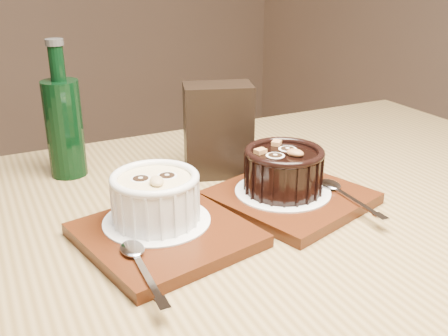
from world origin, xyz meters
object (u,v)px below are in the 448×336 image
object	(u,v)px
ramekin_white	(155,195)
condiment_stand	(218,130)
table	(239,289)
tray_left	(166,235)
green_bottle	(64,125)
ramekin_dark	(284,168)
tray_right	(290,197)

from	to	relation	value
ramekin_white	condiment_stand	xyz separation A→B (m)	(0.16, 0.12, 0.02)
table	tray_left	world-z (taller)	tray_left
tray_left	green_bottle	bearing A→B (deg)	97.43
condiment_stand	green_bottle	distance (m)	0.23
table	ramekin_dark	distance (m)	0.17
ramekin_white	green_bottle	xyz separation A→B (m)	(-0.03, 0.24, 0.03)
condiment_stand	green_bottle	size ratio (longest dim) A/B	0.68
tray_right	table	bearing A→B (deg)	-166.66
tray_right	ramekin_dark	xyz separation A→B (m)	(-0.01, 0.01, 0.04)
green_bottle	condiment_stand	bearing A→B (deg)	-31.48
tray_left	green_bottle	world-z (taller)	green_bottle
table	ramekin_dark	bearing A→B (deg)	18.73
table	ramekin_white	size ratio (longest dim) A/B	12.05
table	tray_right	bearing A→B (deg)	13.34
tray_left	ramekin_white	world-z (taller)	ramekin_white
ramekin_dark	green_bottle	distance (m)	0.33
ramekin_dark	green_bottle	xyz separation A→B (m)	(-0.22, 0.25, 0.03)
condiment_stand	ramekin_white	bearing A→B (deg)	-143.39
tray_left	tray_right	bearing A→B (deg)	0.91
tray_right	tray_left	bearing A→B (deg)	-179.09
condiment_stand	tray_left	bearing A→B (deg)	-138.35
table	ramekin_white	bearing A→B (deg)	154.43
tray_left	tray_right	size ratio (longest dim) A/B	1.00
ramekin_dark	ramekin_white	bearing A→B (deg)	154.70
table	green_bottle	distance (m)	0.35
table	ramekin_dark	size ratio (longest dim) A/B	11.95
ramekin_white	ramekin_dark	world-z (taller)	same
condiment_stand	table	bearing A→B (deg)	-112.77
table	condiment_stand	distance (m)	0.24
tray_right	ramekin_dark	size ratio (longest dim) A/B	1.69
tray_left	ramekin_dark	xyz separation A→B (m)	(0.18, 0.01, 0.04)
tray_right	condiment_stand	world-z (taller)	condiment_stand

